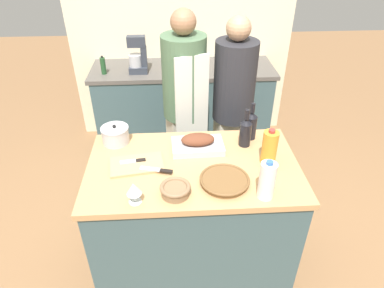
# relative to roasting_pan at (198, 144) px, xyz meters

# --- Properties ---
(ground_plane) EXTENTS (12.00, 12.00, 0.00)m
(ground_plane) POSITION_rel_roasting_pan_xyz_m (-0.04, -0.18, -0.95)
(ground_plane) COLOR #8E6642
(kitchen_island) EXTENTS (1.33, 0.79, 0.91)m
(kitchen_island) POSITION_rel_roasting_pan_xyz_m (-0.04, -0.18, -0.50)
(kitchen_island) COLOR #3D565B
(kitchen_island) RESTS_ON ground_plane
(back_counter) EXTENTS (1.87, 0.60, 0.91)m
(back_counter) POSITION_rel_roasting_pan_xyz_m (-0.04, 1.46, -0.50)
(back_counter) COLOR #3D565B
(back_counter) RESTS_ON ground_plane
(back_wall) EXTENTS (2.37, 0.10, 2.55)m
(back_wall) POSITION_rel_roasting_pan_xyz_m (-0.04, 1.81, 0.32)
(back_wall) COLOR beige
(back_wall) RESTS_ON ground_plane
(roasting_pan) EXTENTS (0.35, 0.22, 0.11)m
(roasting_pan) POSITION_rel_roasting_pan_xyz_m (0.00, 0.00, 0.00)
(roasting_pan) COLOR #BCBCC1
(roasting_pan) RESTS_ON kitchen_island
(wicker_basket) EXTENTS (0.29, 0.29, 0.04)m
(wicker_basket) POSITION_rel_roasting_pan_xyz_m (0.13, -0.36, -0.02)
(wicker_basket) COLOR brown
(wicker_basket) RESTS_ON kitchen_island
(cutting_board) EXTENTS (0.35, 0.25, 0.02)m
(cutting_board) POSITION_rel_roasting_pan_xyz_m (-0.39, -0.16, -0.03)
(cutting_board) COLOR tan
(cutting_board) RESTS_ON kitchen_island
(stock_pot) EXTENTS (0.19, 0.19, 0.14)m
(stock_pot) POSITION_rel_roasting_pan_xyz_m (-0.55, 0.12, 0.01)
(stock_pot) COLOR #B7B7BC
(stock_pot) RESTS_ON kitchen_island
(mixing_bowl) EXTENTS (0.17, 0.17, 0.06)m
(mixing_bowl) POSITION_rel_roasting_pan_xyz_m (-0.16, -0.44, -0.01)
(mixing_bowl) COLOR #846647
(mixing_bowl) RESTS_ON kitchen_island
(juice_jug) EXTENTS (0.10, 0.10, 0.24)m
(juice_jug) POSITION_rel_roasting_pan_xyz_m (0.43, -0.17, 0.07)
(juice_jug) COLOR orange
(juice_jug) RESTS_ON kitchen_island
(milk_jug) EXTENTS (0.09, 0.09, 0.24)m
(milk_jug) POSITION_rel_roasting_pan_xyz_m (0.34, -0.48, 0.07)
(milk_jug) COLOR white
(milk_jug) RESTS_ON kitchen_island
(wine_bottle_green) EXTENTS (0.08, 0.08, 0.27)m
(wine_bottle_green) POSITION_rel_roasting_pan_xyz_m (0.38, 0.12, 0.06)
(wine_bottle_green) COLOR black
(wine_bottle_green) RESTS_ON kitchen_island
(wine_bottle_dark) EXTENTS (0.08, 0.08, 0.27)m
(wine_bottle_dark) POSITION_rel_roasting_pan_xyz_m (0.32, 0.03, 0.06)
(wine_bottle_dark) COLOR black
(wine_bottle_dark) RESTS_ON kitchen_island
(wine_glass_left) EXTENTS (0.08, 0.08, 0.13)m
(wine_glass_left) POSITION_rel_roasting_pan_xyz_m (-0.38, -0.48, 0.05)
(wine_glass_left) COLOR silver
(wine_glass_left) RESTS_ON kitchen_island
(knife_chef) EXTENTS (0.20, 0.08, 0.01)m
(knife_chef) POSITION_rel_roasting_pan_xyz_m (-0.26, -0.24, -0.02)
(knife_chef) COLOR #B7B7BC
(knife_chef) RESTS_ON cutting_board
(knife_paring) EXTENTS (0.16, 0.05, 0.01)m
(knife_paring) POSITION_rel_roasting_pan_xyz_m (-0.41, -0.14, -0.02)
(knife_paring) COLOR #B7B7BC
(knife_paring) RESTS_ON cutting_board
(stand_mixer) EXTENTS (0.18, 0.14, 0.36)m
(stand_mixer) POSITION_rel_roasting_pan_xyz_m (-0.48, 1.37, 0.11)
(stand_mixer) COLOR #333842
(stand_mixer) RESTS_ON back_counter
(condiment_bottle_tall) EXTENTS (0.05, 0.05, 0.18)m
(condiment_bottle_tall) POSITION_rel_roasting_pan_xyz_m (-0.82, 1.34, 0.04)
(condiment_bottle_tall) COLOR #234C28
(condiment_bottle_tall) RESTS_ON back_counter
(condiment_bottle_short) EXTENTS (0.05, 0.05, 0.14)m
(condiment_bottle_short) POSITION_rel_roasting_pan_xyz_m (-0.08, 1.42, 0.02)
(condiment_bottle_short) COLOR maroon
(condiment_bottle_short) RESTS_ON back_counter
(condiment_bottle_extra) EXTENTS (0.05, 0.05, 0.19)m
(condiment_bottle_extra) POSITION_rel_roasting_pan_xyz_m (-0.02, 1.37, 0.05)
(condiment_bottle_extra) COLOR maroon
(condiment_bottle_extra) RESTS_ON back_counter
(person_cook_aproned) EXTENTS (0.36, 0.39, 1.66)m
(person_cook_aproned) POSITION_rel_roasting_pan_xyz_m (-0.06, 0.67, -0.03)
(person_cook_aproned) COLOR beige
(person_cook_aproned) RESTS_ON ground_plane
(person_cook_guest) EXTENTS (0.34, 0.34, 1.62)m
(person_cook_guest) POSITION_rel_roasting_pan_xyz_m (0.35, 0.65, -0.06)
(person_cook_guest) COLOR beige
(person_cook_guest) RESTS_ON ground_plane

